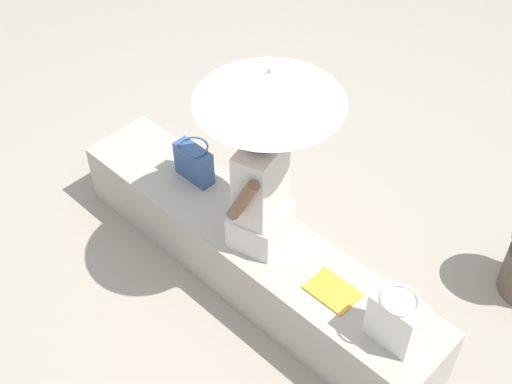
# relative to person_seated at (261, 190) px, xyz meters

# --- Properties ---
(ground_plane) EXTENTS (14.00, 14.00, 0.00)m
(ground_plane) POSITION_rel_person_seated_xyz_m (-0.07, -0.00, -0.84)
(ground_plane) COLOR #9E9384
(stone_bench) EXTENTS (2.66, 0.51, 0.45)m
(stone_bench) POSITION_rel_person_seated_xyz_m (-0.07, -0.00, -0.61)
(stone_bench) COLOR #A8A093
(stone_bench) RESTS_ON ground
(person_seated) EXTENTS (0.36, 0.51, 0.90)m
(person_seated) POSITION_rel_person_seated_xyz_m (0.00, 0.00, 0.00)
(person_seated) COLOR beige
(person_seated) RESTS_ON stone_bench
(parasol) EXTENTS (0.80, 0.80, 1.17)m
(parasol) POSITION_rel_person_seated_xyz_m (-0.01, 0.07, 0.66)
(parasol) COLOR #B7B7BC
(parasol) RESTS_ON stone_bench
(handbag_black) EXTENTS (0.27, 0.20, 0.33)m
(handbag_black) POSITION_rel_person_seated_xyz_m (0.98, -0.03, -0.23)
(handbag_black) COLOR silver
(handbag_black) RESTS_ON stone_bench
(tote_bag_canvas) EXTENTS (0.27, 0.20, 0.26)m
(tote_bag_canvas) POSITION_rel_person_seated_xyz_m (-0.66, 0.08, -0.26)
(tote_bag_canvas) COLOR #335184
(tote_bag_canvas) RESTS_ON stone_bench
(magazine) EXTENTS (0.28, 0.20, 0.01)m
(magazine) POSITION_rel_person_seated_xyz_m (0.57, -0.02, -0.38)
(magazine) COLOR gold
(magazine) RESTS_ON stone_bench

